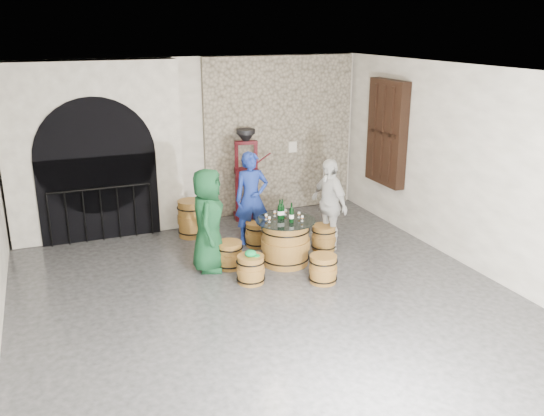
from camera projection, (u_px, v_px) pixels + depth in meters
name	position (u px, v px, depth m)	size (l,w,h in m)	color
ground	(269.00, 302.00, 8.22)	(8.00, 8.00, 0.00)	#2A2A2C
wall_back	(193.00, 141.00, 11.26)	(8.00, 8.00, 0.00)	white
wall_front	(470.00, 339.00, 4.19)	(8.00, 8.00, 0.00)	white
wall_right	(477.00, 171.00, 8.97)	(8.00, 8.00, 0.00)	white
ceiling	(268.00, 73.00, 7.24)	(8.00, 8.00, 0.00)	beige
stone_facing_panel	(279.00, 135.00, 11.85)	(3.20, 0.12, 3.18)	#A19580
arched_opening	(94.00, 152.00, 10.36)	(3.10, 0.60, 3.19)	white
shuttered_window	(387.00, 133.00, 10.99)	(0.23, 1.10, 2.00)	black
barrel_table	(285.00, 242.00, 9.43)	(0.98, 0.98, 0.75)	olive
barrel_stool_left	(230.00, 255.00, 9.31)	(0.44, 0.44, 0.44)	olive
barrel_stool_far	(257.00, 234.00, 10.23)	(0.44, 0.44, 0.44)	olive
barrel_stool_right	(324.00, 238.00, 10.06)	(0.44, 0.44, 0.44)	olive
barrel_stool_near_right	(323.00, 269.00, 8.78)	(0.44, 0.44, 0.44)	olive
barrel_stool_near_left	(251.00, 269.00, 8.77)	(0.44, 0.44, 0.44)	olive
green_cap	(251.00, 254.00, 8.69)	(0.23, 0.18, 0.10)	#0D903F
person_green	(208.00, 220.00, 9.06)	(0.82, 0.53, 1.67)	#124121
person_blue	(252.00, 198.00, 10.20)	(0.61, 0.40, 1.67)	navy
person_white	(329.00, 204.00, 9.95)	(0.95, 0.39, 1.62)	silver
wine_bottle_left	(280.00, 211.00, 9.34)	(0.08, 0.08, 0.32)	black
wine_bottle_center	(292.00, 215.00, 9.17)	(0.08, 0.08, 0.32)	black
wine_bottle_right	(282.00, 211.00, 9.35)	(0.08, 0.08, 0.32)	black
tasting_glass_a	(269.00, 219.00, 9.19)	(0.05, 0.05, 0.10)	#A2581F
tasting_glass_b	(299.00, 215.00, 9.42)	(0.05, 0.05, 0.10)	#A2581F
tasting_glass_c	(275.00, 214.00, 9.48)	(0.05, 0.05, 0.10)	#A2581F
tasting_glass_d	(285.00, 212.00, 9.55)	(0.05, 0.05, 0.10)	#A2581F
tasting_glass_e	(302.00, 218.00, 9.24)	(0.05, 0.05, 0.10)	#A2581F
tasting_glass_f	(266.00, 217.00, 9.31)	(0.05, 0.05, 0.10)	#A2581F
side_barrel	(191.00, 219.00, 10.65)	(0.52, 0.52, 0.69)	olive
corking_press	(246.00, 167.00, 11.43)	(0.77, 0.49, 1.83)	#4A0C16
control_box	(292.00, 147.00, 11.94)	(0.18, 0.10, 0.22)	silver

